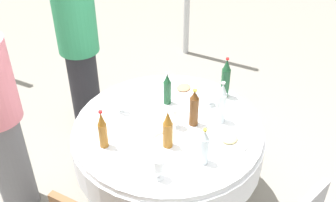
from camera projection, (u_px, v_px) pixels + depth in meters
name	position (u px, v px, depth m)	size (l,w,h in m)	color
ground_plane	(168.00, 199.00, 3.16)	(10.00, 10.00, 0.00)	gray
dining_table	(168.00, 142.00, 2.82)	(1.31, 1.31, 0.74)	white
bottle_amber_outer	(103.00, 130.00, 2.50)	(0.06, 0.06, 0.27)	#8C5619
bottle_amber_south	(168.00, 130.00, 2.50)	(0.06, 0.06, 0.28)	#8C5619
bottle_clear_north	(204.00, 147.00, 2.38)	(0.06, 0.06, 0.26)	silver
bottle_dark_green_left	(226.00, 79.00, 2.93)	(0.06, 0.06, 0.32)	#194728
bottle_dark_green_inner	(167.00, 89.00, 2.88)	(0.06, 0.06, 0.26)	#194728
bottle_brown_right	(194.00, 108.00, 2.67)	(0.06, 0.06, 0.28)	#593314
bottle_clear_far	(221.00, 103.00, 2.69)	(0.07, 0.07, 0.31)	silver
wine_glass_left	(119.00, 98.00, 2.79)	(0.06, 0.06, 0.16)	white
wine_glass_inner	(176.00, 113.00, 2.66)	(0.07, 0.07, 0.15)	white
wine_glass_right	(212.00, 93.00, 2.86)	(0.07, 0.07, 0.15)	white
wine_glass_far	(159.00, 165.00, 2.29)	(0.07, 0.07, 0.15)	white
plate_mid	(229.00, 140.00, 2.59)	(0.25, 0.25, 0.04)	white
plate_west	(184.00, 89.00, 3.07)	(0.25, 0.25, 0.04)	white
knife_south	(113.00, 99.00, 2.98)	(0.18, 0.02, 0.01)	silver
folded_napkin	(146.00, 130.00, 2.67)	(0.16, 0.16, 0.02)	white
person_outer	(79.00, 48.00, 3.42)	(0.34, 0.34, 1.61)	#26262B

